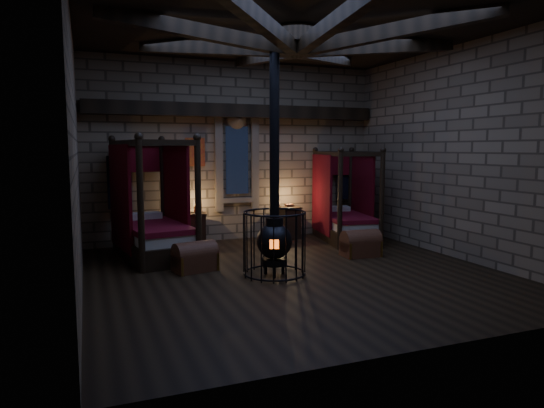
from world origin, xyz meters
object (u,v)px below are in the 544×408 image
object	(u,v)px
trunk_left	(195,258)
stove	(274,238)
bed_left	(153,229)
bed_right	(344,218)
trunk_right	(361,244)

from	to	relation	value
trunk_left	stove	distance (m)	1.51
bed_left	stove	distance (m)	2.83
bed_right	trunk_right	xyz separation A→B (m)	(-0.55, -1.65, -0.28)
bed_left	stove	world-z (taller)	stove
trunk_left	trunk_right	world-z (taller)	trunk_right
trunk_right	stove	bearing A→B (deg)	-158.24
bed_left	bed_right	world-z (taller)	bed_left
trunk_left	trunk_right	size ratio (longest dim) A/B	1.07
bed_right	trunk_right	world-z (taller)	bed_right
stove	trunk_right	bearing A→B (deg)	41.00
bed_right	stove	distance (m)	3.66
bed_right	trunk_left	xyz separation A→B (m)	(-3.96, -1.63, -0.28)
bed_right	trunk_left	size ratio (longest dim) A/B	2.61
trunk_right	bed_left	bearing A→B (deg)	162.46
bed_right	trunk_right	distance (m)	1.76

